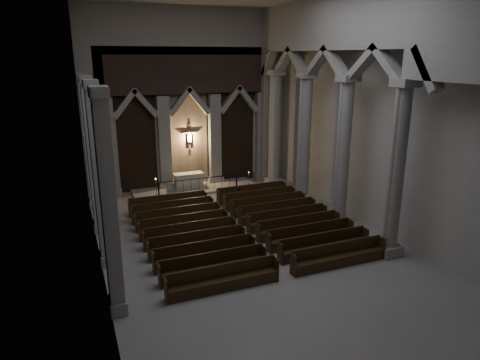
{
  "coord_description": "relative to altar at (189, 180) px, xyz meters",
  "views": [
    {
      "loc": [
        -7.74,
        -16.79,
        8.93
      ],
      "look_at": [
        0.27,
        3.0,
        2.71
      ],
      "focal_mm": 32.0,
      "sensor_mm": 36.0,
      "label": 1
    }
  ],
  "objects": [
    {
      "name": "candle_stand_right",
      "position": [
        3.89,
        -1.49,
        -0.33
      ],
      "size": [
        0.21,
        0.21,
        1.25
      ],
      "color": "#A46B32",
      "rests_on": "ground"
    },
    {
      "name": "candle_stand_left",
      "position": [
        -2.57,
        -1.7,
        -0.25
      ],
      "size": [
        0.26,
        0.26,
        1.52
      ],
      "color": "#A46B32",
      "rests_on": "ground"
    },
    {
      "name": "right_arcade",
      "position": [
        5.92,
        -9.44,
        7.16
      ],
      "size": [
        1.0,
        24.0,
        12.0
      ],
      "color": "gray",
      "rests_on": "ground"
    },
    {
      "name": "worshipper",
      "position": [
        1.96,
        -4.43,
        -0.06
      ],
      "size": [
        0.48,
        0.34,
        1.22
      ],
      "primitive_type": "imported",
      "rotation": [
        0.0,
        0.0,
        -0.12
      ],
      "color": "black",
      "rests_on": "ground"
    },
    {
      "name": "altar",
      "position": [
        0.0,
        0.0,
        0.0
      ],
      "size": [
        2.02,
        0.81,
        1.03
      ],
      "color": "beige",
      "rests_on": "sanctuary_step"
    },
    {
      "name": "left_pilasters",
      "position": [
        -6.33,
        -7.27,
        3.24
      ],
      "size": [
        0.6,
        13.0,
        8.03
      ],
      "color": "gray",
      "rests_on": "ground"
    },
    {
      "name": "sanctuary_step",
      "position": [
        0.42,
        -0.17,
        -0.59
      ],
      "size": [
        8.5,
        2.6,
        0.15
      ],
      "primitive_type": "cube",
      "color": "gray",
      "rests_on": "ground"
    },
    {
      "name": "sanctuary_wall",
      "position": [
        0.42,
        0.77,
        5.95
      ],
      "size": [
        14.0,
        0.77,
        12.0
      ],
      "color": "gray",
      "rests_on": "ground"
    },
    {
      "name": "room",
      "position": [
        0.42,
        -10.77,
        6.94
      ],
      "size": [
        24.0,
        24.1,
        12.0
      ],
      "color": "gray",
      "rests_on": "ground"
    },
    {
      "name": "pews",
      "position": [
        0.42,
        -8.57,
        -0.33
      ],
      "size": [
        10.04,
        10.05,
        1.04
      ],
      "color": "black",
      "rests_on": "ground"
    },
    {
      "name": "altar_rail",
      "position": [
        0.42,
        -1.07,
        0.06
      ],
      "size": [
        5.53,
        0.09,
        1.09
      ],
      "color": "black",
      "rests_on": "ground"
    }
  ]
}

